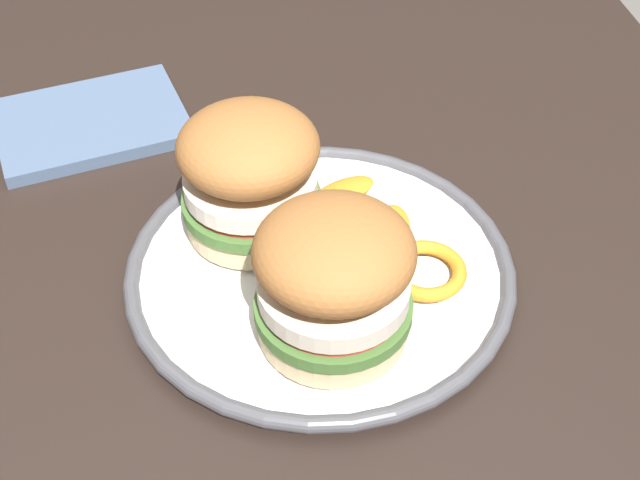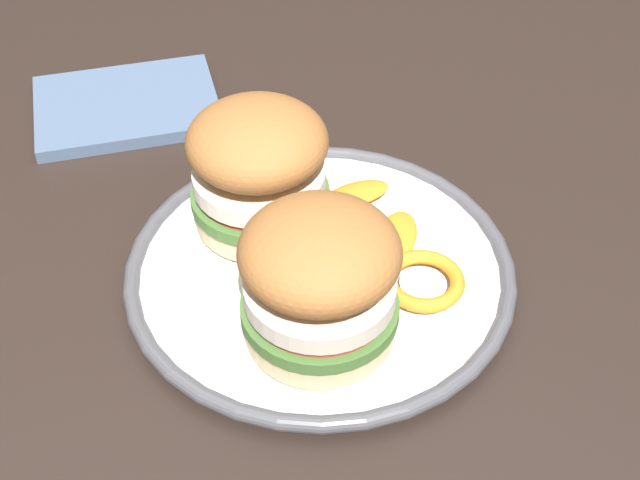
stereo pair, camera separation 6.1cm
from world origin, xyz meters
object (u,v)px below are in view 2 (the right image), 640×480
object	(u,v)px
dining_table	(275,420)
sandwich_half_right	(259,167)
dinner_plate	(320,270)
sandwich_half_left	(320,278)

from	to	relation	value
dining_table	sandwich_half_right	bearing A→B (deg)	5.14
dining_table	dinner_plate	size ratio (longest dim) A/B	4.20
dinner_plate	sandwich_half_left	distance (m)	0.09
dining_table	sandwich_half_left	world-z (taller)	sandwich_half_left
dining_table	sandwich_half_left	xyz separation A→B (m)	(-0.01, -0.04, 0.18)
dinner_plate	sandwich_half_left	size ratio (longest dim) A/B	2.16
sandwich_half_left	sandwich_half_right	size ratio (longest dim) A/B	0.93
sandwich_half_right	dining_table	bearing A→B (deg)	-174.86
dining_table	sandwich_half_left	bearing A→B (deg)	-111.06
sandwich_half_left	dining_table	bearing A→B (deg)	68.94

